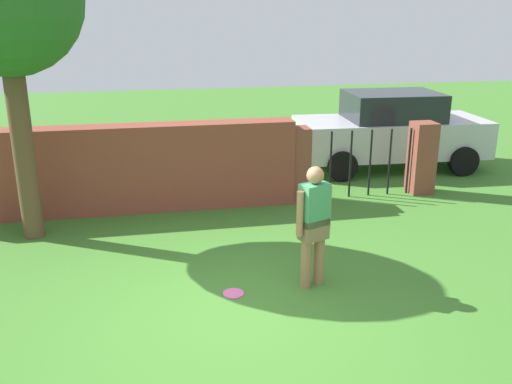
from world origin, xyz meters
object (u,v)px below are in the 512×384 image
frisbee_pink (233,293)px  person (314,221)px  tree (4,1)px  car (391,130)px

frisbee_pink → person: bearing=2.7°
person → frisbee_pink: person is taller
tree → car: tree is taller
tree → person: 5.33m
car → frisbee_pink: (-4.42, -5.28, -0.85)m
car → frisbee_pink: bearing=52.6°
tree → car: bearing=20.8°
car → tree: bearing=23.3°
tree → person: (3.88, -2.48, -2.67)m
car → person: bearing=59.7°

